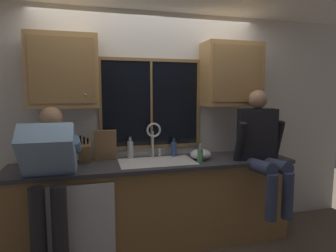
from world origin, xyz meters
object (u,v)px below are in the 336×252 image
object	(u,v)px
soap_dispenser	(200,155)
bottle_tall_clear	(174,149)
bottle_green_glass	(130,149)
person_standing	(50,174)
knife_block	(85,153)
mixing_bowl	(201,154)
person_sitting_on_counter	(261,144)
cutting_board	(105,145)

from	to	relation	value
soap_dispenser	bottle_tall_clear	size ratio (longest dim) A/B	0.94
bottle_green_glass	bottle_tall_clear	xyz separation A→B (m)	(0.50, -0.01, -0.02)
soap_dispenser	bottle_green_glass	size ratio (longest dim) A/B	0.79
person_standing	bottle_green_glass	world-z (taller)	person_standing
knife_block	mixing_bowl	size ratio (longest dim) A/B	1.38
person_standing	bottle_tall_clear	bearing A→B (deg)	21.53
person_sitting_on_counter	bottle_green_glass	size ratio (longest dim) A/B	4.99
person_standing	cutting_board	distance (m)	0.73
bottle_tall_clear	knife_block	bearing A→B (deg)	-175.74
person_sitting_on_counter	person_standing	bearing A→B (deg)	-179.35
person_sitting_on_counter	soap_dispenser	world-z (taller)	person_sitting_on_counter
person_standing	knife_block	xyz separation A→B (m)	(0.29, 0.43, 0.08)
cutting_board	person_standing	bearing A→B (deg)	-134.64
knife_block	bottle_green_glass	xyz separation A→B (m)	(0.49, 0.09, -0.00)
soap_dispenser	bottle_green_glass	xyz separation A→B (m)	(-0.69, 0.36, 0.03)
knife_block	cutting_board	bearing A→B (deg)	20.23
knife_block	cutting_board	size ratio (longest dim) A/B	0.94
person_sitting_on_counter	mixing_bowl	bearing A→B (deg)	155.22
cutting_board	bottle_tall_clear	world-z (taller)	cutting_board
person_standing	person_sitting_on_counter	world-z (taller)	person_sitting_on_counter
bottle_green_glass	person_sitting_on_counter	bearing A→B (deg)	-20.28
cutting_board	bottle_green_glass	distance (m)	0.28
person_standing	soap_dispenser	xyz separation A→B (m)	(1.47, 0.16, 0.05)
knife_block	soap_dispenser	xyz separation A→B (m)	(1.18, -0.27, -0.03)
person_standing	mixing_bowl	xyz separation A→B (m)	(1.53, 0.29, 0.03)
person_standing	person_sitting_on_counter	bearing A→B (deg)	0.65
mixing_bowl	soap_dispenser	bearing A→B (deg)	-113.51
bottle_tall_clear	cutting_board	bearing A→B (deg)	179.58
cutting_board	bottle_tall_clear	bearing A→B (deg)	-0.42
mixing_bowl	person_sitting_on_counter	bearing A→B (deg)	-24.78
person_standing	soap_dispenser	size ratio (longest dim) A/B	7.62
person_standing	mixing_bowl	distance (m)	1.55
person_sitting_on_counter	cutting_board	distance (m)	1.68
soap_dispenser	bottle_tall_clear	world-z (taller)	bottle_tall_clear
person_standing	knife_block	bearing A→B (deg)	56.24
knife_block	bottle_tall_clear	size ratio (longest dim) A/B	1.51
person_standing	knife_block	distance (m)	0.52
person_sitting_on_counter	bottle_tall_clear	bearing A→B (deg)	150.14
person_standing	bottle_green_glass	distance (m)	0.93
person_sitting_on_counter	knife_block	distance (m)	1.87
knife_block	soap_dispenser	distance (m)	1.21
knife_block	bottle_tall_clear	distance (m)	0.99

